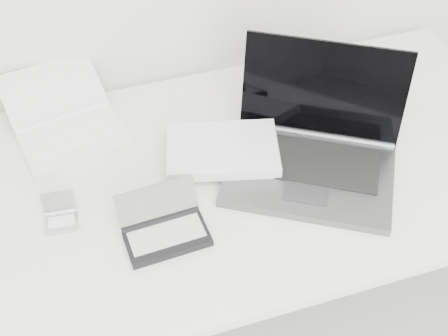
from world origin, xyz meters
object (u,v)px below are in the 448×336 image
object	(u,v)px
laptop_large	(287,150)
netbook_open_white	(68,125)
palmtop_charcoal	(164,229)
desk	(230,183)

from	to	relation	value
laptop_large	netbook_open_white	size ratio (longest dim) A/B	1.69
palmtop_charcoal	laptop_large	bearing A→B (deg)	17.28
palmtop_charcoal	netbook_open_white	bearing A→B (deg)	108.03
netbook_open_white	palmtop_charcoal	bearing A→B (deg)	-79.30
laptop_large	palmtop_charcoal	distance (m)	0.37
laptop_large	desk	bearing A→B (deg)	-155.30
desk	laptop_large	distance (m)	0.17
laptop_large	netbook_open_white	world-z (taller)	laptop_large
netbook_open_white	palmtop_charcoal	size ratio (longest dim) A/B	1.90
laptop_large	netbook_open_white	distance (m)	0.58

